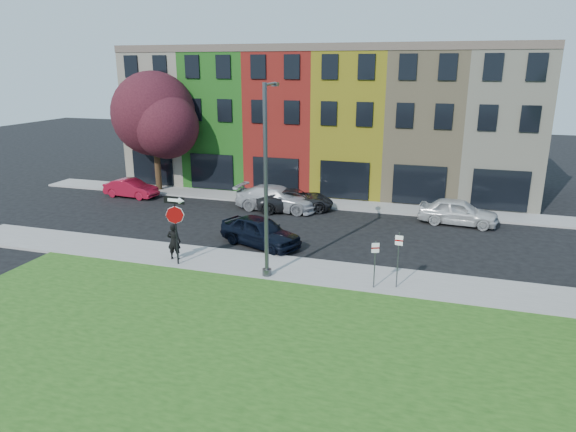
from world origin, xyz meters
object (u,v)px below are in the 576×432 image
(street_lamp, at_px, (267,182))
(sedan_near, at_px, (260,231))
(stop_sign, at_px, (175,216))
(man, at_px, (174,242))

(street_lamp, bearing_deg, sedan_near, 108.22)
(stop_sign, relative_size, sedan_near, 0.66)
(stop_sign, bearing_deg, man, 132.63)
(stop_sign, distance_m, sedan_near, 5.01)
(sedan_near, xyz_separation_m, street_lamp, (1.73, -3.70, 3.53))
(man, bearing_deg, street_lamp, 165.44)
(sedan_near, bearing_deg, street_lamp, -132.20)
(man, height_order, sedan_near, man)
(man, relative_size, street_lamp, 0.21)
(stop_sign, relative_size, man, 1.85)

